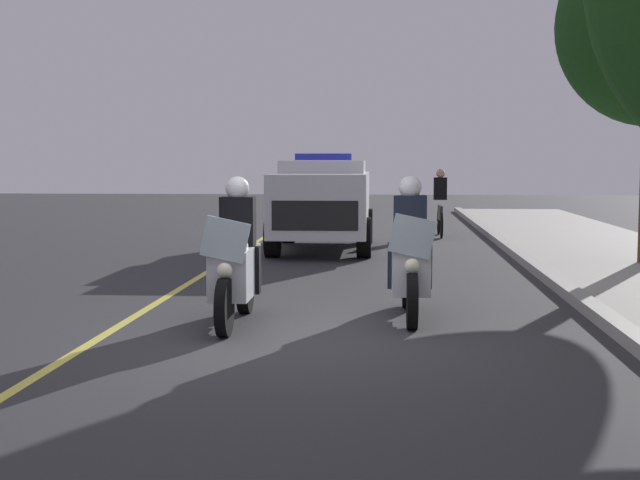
# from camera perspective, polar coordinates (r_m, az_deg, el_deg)

# --- Properties ---
(ground_plane) EXTENTS (80.00, 80.00, 0.00)m
(ground_plane) POSITION_cam_1_polar(r_m,az_deg,el_deg) (9.47, -0.90, -6.45)
(ground_plane) COLOR #333335
(curb_strip) EXTENTS (48.00, 0.24, 0.15)m
(curb_strip) POSITION_cam_1_polar(r_m,az_deg,el_deg) (9.75, 19.48, -5.97)
(curb_strip) COLOR #9E9B93
(curb_strip) RESTS_ON ground
(lane_stripe_center) EXTENTS (48.00, 0.12, 0.01)m
(lane_stripe_center) POSITION_cam_1_polar(r_m,az_deg,el_deg) (9.93, -13.87, -6.04)
(lane_stripe_center) COLOR #E0D14C
(lane_stripe_center) RESTS_ON ground
(police_motorcycle_lead_left) EXTENTS (2.14, 0.56, 1.72)m
(police_motorcycle_lead_left) POSITION_cam_1_polar(r_m,az_deg,el_deg) (10.32, -5.47, -1.58)
(police_motorcycle_lead_left) COLOR black
(police_motorcycle_lead_left) RESTS_ON ground
(police_motorcycle_lead_right) EXTENTS (2.14, 0.56, 1.72)m
(police_motorcycle_lead_right) POSITION_cam_1_polar(r_m,az_deg,el_deg) (10.75, 5.83, -1.32)
(police_motorcycle_lead_right) COLOR black
(police_motorcycle_lead_right) RESTS_ON ground
(police_suv) EXTENTS (4.93, 2.13, 2.05)m
(police_suv) POSITION_cam_1_polar(r_m,az_deg,el_deg) (18.85, 0.21, 2.61)
(police_suv) COLOR silver
(police_suv) RESTS_ON ground
(cyclist_background) EXTENTS (1.76, 0.32, 1.69)m
(cyclist_background) POSITION_cam_1_polar(r_m,az_deg,el_deg) (22.33, 7.76, 2.39)
(cyclist_background) COLOR black
(cyclist_background) RESTS_ON ground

